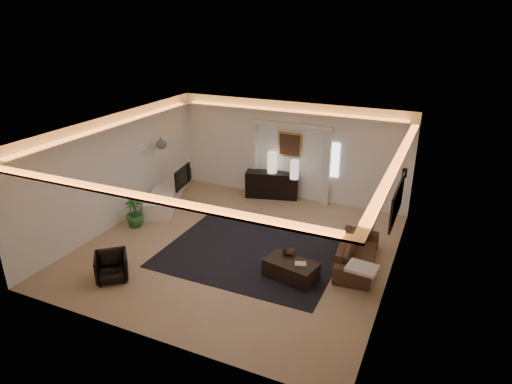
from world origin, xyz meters
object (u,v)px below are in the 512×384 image
at_px(sofa, 357,253).
at_px(armchair, 111,267).
at_px(console, 272,185).
at_px(coffee_table, 291,270).

bearing_deg(sofa, armchair, 115.18).
relative_size(console, coffee_table, 1.43).
bearing_deg(armchair, coffee_table, -15.78).
relative_size(sofa, armchair, 3.03).
bearing_deg(sofa, coffee_table, 129.16).
xyz_separation_m(sofa, armchair, (-4.58, -2.70, 0.01)).
relative_size(console, sofa, 0.79).
bearing_deg(armchair, sofa, -9.84).
xyz_separation_m(console, sofa, (3.23, -2.86, -0.11)).
xyz_separation_m(sofa, coffee_table, (-1.15, -1.13, -0.09)).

